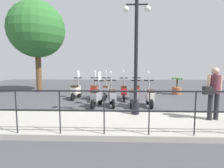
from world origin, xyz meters
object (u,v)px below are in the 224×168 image
tree_large (37,30)px  potted_palm (177,87)px  scooter_far_0 (137,90)px  scooter_near_2 (112,96)px  scooter_near_0 (150,96)px  lamp_post_near (136,63)px  pedestrian_with_bag (214,90)px  scooter_far_1 (124,91)px  scooter_far_2 (106,90)px  scooter_near_1 (134,96)px  scooter_far_3 (94,90)px  scooter_near_3 (97,96)px  scooter_far_4 (76,90)px

tree_large → potted_palm: tree_large is taller
scooter_far_0 → potted_palm: bearing=-54.7°
potted_palm → scooter_near_2: 5.15m
scooter_near_2 → potted_palm: bearing=-59.4°
scooter_near_0 → scooter_far_0: 1.74m
lamp_post_near → scooter_near_2: (1.72, 0.85, -1.41)m
pedestrian_with_bag → potted_palm: pedestrian_with_bag is taller
scooter_near_2 → tree_large: bearing=41.6°
scooter_far_1 → scooter_far_2: bearing=83.7°
tree_large → scooter_near_1: (-4.10, -6.08, -3.66)m
scooter_far_3 → scooter_far_0: bearing=-85.2°
scooter_near_0 → scooter_near_1: same height
scooter_near_3 → scooter_far_0: 2.65m
tree_large → scooter_far_3: tree_large is taller
lamp_post_near → tree_large: tree_large is taller
scooter_far_2 → scooter_far_3: same height
scooter_far_1 → scooter_far_3: same height
pedestrian_with_bag → scooter_far_1: bearing=21.8°
scooter_near_2 → scooter_far_1: same height
scooter_near_1 → scooter_far_3: 2.55m
scooter_far_0 → scooter_far_3: same height
potted_palm → scooter_far_1: 3.84m
scooter_far_1 → scooter_near_2: bearing=158.6°
potted_palm → pedestrian_with_bag: bearing=172.0°
tree_large → scooter_far_2: bearing=-117.8°
lamp_post_near → pedestrian_with_bag: (-0.55, -2.29, -0.81)m
potted_palm → scooter_near_2: size_ratio=0.69×
lamp_post_near → scooter_near_0: bearing=-24.6°
potted_palm → tree_large: bearing=85.3°
lamp_post_near → scooter_far_3: lamp_post_near is taller
scooter_far_4 → scooter_near_0: bearing=-102.6°
tree_large → scooter_far_0: (-2.37, -6.37, -3.66)m
pedestrian_with_bag → scooter_far_4: size_ratio=1.03×
scooter_near_0 → scooter_far_4: bearing=65.1°
pedestrian_with_bag → scooter_near_3: 4.40m
scooter_near_0 → scooter_far_4: same height
scooter_far_2 → scooter_far_4: 1.59m
pedestrian_with_bag → tree_large: 10.86m
scooter_far_1 → scooter_far_2: same height
scooter_near_3 → pedestrian_with_bag: bearing=-104.5°
scooter_far_0 → scooter_far_4: same height
scooter_far_0 → scooter_far_1: size_ratio=1.00×
tree_large → scooter_far_3: 6.03m
potted_palm → scooter_near_2: (-3.34, 3.93, 0.04)m
pedestrian_with_bag → scooter_far_0: (3.98, 1.89, -0.60)m
scooter_near_0 → scooter_far_1: same height
scooter_near_0 → scooter_near_2: size_ratio=1.00×
scooter_near_3 → scooter_far_3: (1.73, 0.35, 0.00)m
scooter_near_0 → scooter_far_3: 3.09m
tree_large → scooter_near_0: size_ratio=3.90×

